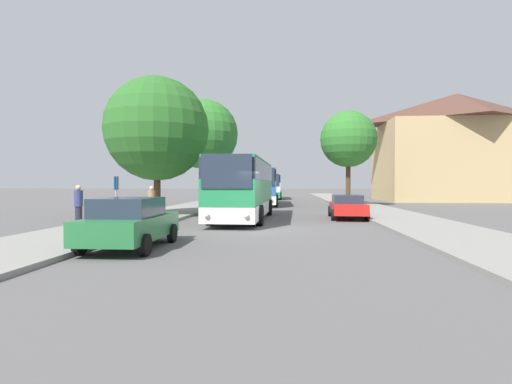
{
  "coord_description": "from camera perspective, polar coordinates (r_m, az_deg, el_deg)",
  "views": [
    {
      "loc": [
        0.81,
        -17.42,
        1.98
      ],
      "look_at": [
        -1.48,
        10.85,
        1.4
      ],
      "focal_mm": 28.0,
      "sensor_mm": 36.0,
      "label": 1
    }
  ],
  "objects": [
    {
      "name": "sidewalk_right",
      "position": [
        18.58,
        24.16,
        -4.81
      ],
      "size": [
        4.0,
        120.0,
        0.15
      ],
      "primitive_type": "cube",
      "color": "gray",
      "rests_on": "ground_plane"
    },
    {
      "name": "building_right_background",
      "position": [
        52.55,
        26.73,
        5.74
      ],
      "size": [
        17.13,
        11.7,
        12.55
      ],
      "color": "tan",
      "rests_on": "ground_plane"
    },
    {
      "name": "tree_left_far",
      "position": [
        24.68,
        -13.98,
        8.72
      ],
      "size": [
        6.15,
        6.15,
        8.17
      ],
      "color": "#47331E",
      "rests_on": "sidewalk_left"
    },
    {
      "name": "tree_right_near",
      "position": [
        35.89,
        13.06,
        7.33
      ],
      "size": [
        4.88,
        4.88,
        8.16
      ],
      "color": "#47331E",
      "rests_on": "sidewalk_right"
    },
    {
      "name": "bus_front",
      "position": [
        22.01,
        -1.79,
        0.55
      ],
      "size": [
        2.88,
        10.87,
        3.25
      ],
      "rotation": [
        0.0,
        0.0,
        -0.02
      ],
      "color": "silver",
      "rests_on": "ground_plane"
    },
    {
      "name": "pedestrian_waiting_far",
      "position": [
        18.96,
        -24.01,
        -1.74
      ],
      "size": [
        0.36,
        0.36,
        1.78
      ],
      "rotation": [
        0.0,
        0.0,
        2.71
      ],
      "color": "#23232D",
      "rests_on": "sidewalk_left"
    },
    {
      "name": "bus_middle",
      "position": [
        37.6,
        1.04,
        0.84
      ],
      "size": [
        2.97,
        11.45,
        3.29
      ],
      "rotation": [
        0.0,
        0.0,
        0.03
      ],
      "color": "silver",
      "rests_on": "ground_plane"
    },
    {
      "name": "sidewalk_left",
      "position": [
        19.18,
        -19.48,
        -4.59
      ],
      "size": [
        4.0,
        120.0,
        0.15
      ],
      "primitive_type": "cube",
      "color": "gray",
      "rests_on": "ground_plane"
    },
    {
      "name": "tree_left_near",
      "position": [
        39.83,
        -7.52,
        8.19
      ],
      "size": [
        6.8,
        6.8,
        10.11
      ],
      "color": "#47331E",
      "rests_on": "sidewalk_left"
    },
    {
      "name": "parked_car_right_near",
      "position": [
        23.4,
        12.91,
        -1.94
      ],
      "size": [
        2.15,
        4.74,
        1.35
      ],
      "rotation": [
        0.0,
        0.0,
        3.1
      ],
      "color": "red",
      "rests_on": "ground_plane"
    },
    {
      "name": "parked_car_left_curb",
      "position": [
        12.85,
        -17.57,
        -4.14
      ],
      "size": [
        2.07,
        4.24,
        1.56
      ],
      "rotation": [
        0.0,
        0.0,
        0.01
      ],
      "color": "#236B38",
      "rests_on": "ground_plane"
    },
    {
      "name": "pedestrian_waiting_near",
      "position": [
        19.95,
        -14.66,
        -1.61
      ],
      "size": [
        0.36,
        0.36,
        1.73
      ],
      "rotation": [
        0.0,
        0.0,
        0.25
      ],
      "color": "#23232D",
      "rests_on": "sidewalk_left"
    },
    {
      "name": "bus_rear",
      "position": [
        52.53,
        2.08,
        0.88
      ],
      "size": [
        3.03,
        10.42,
        3.2
      ],
      "rotation": [
        0.0,
        0.0,
        0.03
      ],
      "color": "#238942",
      "rests_on": "ground_plane"
    },
    {
      "name": "bus_stop_sign",
      "position": [
        19.11,
        -19.34,
        -0.23
      ],
      "size": [
        0.08,
        0.45,
        2.22
      ],
      "color": "gray",
      "rests_on": "sidewalk_left"
    },
    {
      "name": "ground_plane",
      "position": [
        17.55,
        1.97,
        -5.3
      ],
      "size": [
        300.0,
        300.0,
        0.0
      ],
      "primitive_type": "plane",
      "color": "#565454",
      "rests_on": "ground"
    }
  ]
}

